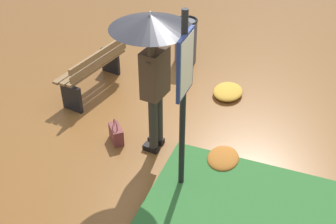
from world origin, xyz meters
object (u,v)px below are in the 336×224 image
info_sign_post (184,86)px  park_bench (94,69)px  trash_bin (186,41)px  person_with_umbrella (153,49)px  handbag (116,134)px

info_sign_post → park_bench: (-1.58, -2.10, -1.04)m
park_bench → trash_bin: (-1.52, 1.06, 0.02)m
person_with_umbrella → park_bench: person_with_umbrella is taller
trash_bin → park_bench: bearing=-34.8°
handbag → park_bench: 1.47m
handbag → trash_bin: bearing=177.5°
handbag → park_bench: bearing=-139.0°
info_sign_post → handbag: (-0.49, -1.15, -1.32)m
person_with_umbrella → info_sign_post: (0.49, 0.57, -0.11)m
handbag → trash_bin: (-2.61, 0.11, 0.29)m
park_bench → info_sign_post: bearing=53.1°
person_with_umbrella → handbag: bearing=-90.1°
info_sign_post → handbag: size_ratio=6.22×
person_with_umbrella → trash_bin: size_ratio=2.45×
person_with_umbrella → park_bench: size_ratio=1.46×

